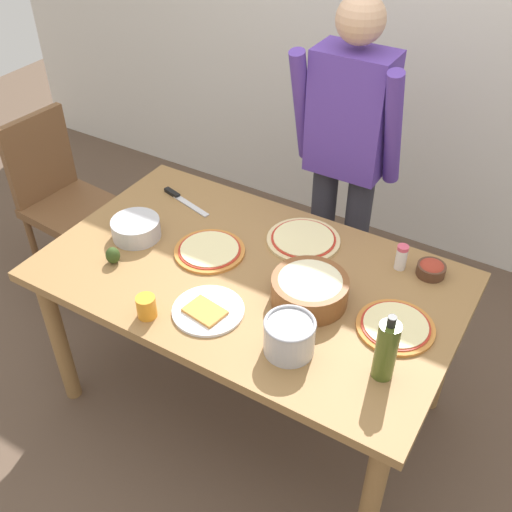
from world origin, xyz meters
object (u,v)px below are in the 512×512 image
Objects in this scene: chair_wooden_left at (60,194)px; small_sauce_bowl at (431,269)px; mixing_bowl_steel at (136,229)px; popcorn_bowl at (310,288)px; pizza_cooked_on_tray at (396,326)px; avocado at (113,255)px; olive_oil_bottle at (386,350)px; steel_pot at (289,336)px; dining_table at (249,291)px; chef_knife at (181,199)px; person_cook at (346,152)px; pizza_raw_on_board at (303,239)px; cup_orange at (146,307)px; salt_shaker at (401,257)px; pizza_second_cooked at (210,250)px; plate_with_slice at (208,311)px.

chair_wooden_left is 8.64× the size of small_sauce_bowl.
popcorn_bowl is at bearing 1.44° from mixing_bowl_steel.
pizza_cooked_on_tray is 3.91× the size of avocado.
mixing_bowl_steel is at bearing -178.56° from popcorn_bowl.
pizza_cooked_on_tray is 1.07× the size of olive_oil_bottle.
olive_oil_bottle is 3.66× the size of avocado.
popcorn_bowl is at bearing 101.96° from steel_pot.
mixing_bowl_steel is (-1.11, -0.05, 0.03)m from pizza_cooked_on_tray.
dining_table is 0.61m from chef_knife.
avocado is (-0.54, -0.98, -0.14)m from person_cook.
person_cook is at bearing 94.54° from pizza_raw_on_board.
steel_pot is at bearing -114.17° from small_sauce_bowl.
cup_orange is 0.35m from avocado.
olive_oil_bottle is at bearing -22.69° from chef_knife.
pizza_cooked_on_tray is 0.33m from popcorn_bowl.
cup_orange reaches higher than dining_table.
salt_shaker is (-0.12, -0.02, 0.02)m from small_sauce_bowl.
pizza_raw_on_board is at bearing -174.02° from salt_shaker.
pizza_raw_on_board is at bearing -172.84° from small_sauce_bowl.
pizza_raw_on_board is 0.61m from steel_pot.
dining_table is at bearing 161.57° from olive_oil_bottle.
pizza_second_cooked is 1.00× the size of chef_knife.
person_cook is 0.62m from salt_shaker.
chair_wooden_left is at bearing -177.58° from salt_shaker.
plate_with_slice is (-0.60, -0.27, -0.00)m from pizza_cooked_on_tray.
olive_oil_bottle is 2.42× the size of salt_shaker.
steel_pot is at bearing 12.72° from cup_orange.
plate_with_slice is at bearing -175.34° from olive_oil_bottle.
pizza_raw_on_board is at bearing 79.76° from plate_with_slice.
pizza_second_cooked is (-0.79, 0.02, 0.00)m from pizza_cooked_on_tray.
cup_orange is 0.74m from chef_knife.
chair_wooden_left reaches higher than plate_with_slice.
small_sauce_bowl is 0.68m from steel_pot.
salt_shaker is at bearing 49.79° from plate_with_slice.
small_sauce_bowl is 0.12m from salt_shaker.
chair_wooden_left is 3.65× the size of plate_with_slice.
pizza_second_cooked is 1.64× the size of steel_pot.
chair_wooden_left reaches higher than cup_orange.
dining_table is at bearing -149.58° from small_sauce_bowl.
olive_oil_bottle is (1.15, -0.17, 0.07)m from mixing_bowl_steel.
olive_oil_bottle is at bearing -87.31° from small_sauce_bowl.
person_cook is 8.10× the size of mixing_bowl_steel.
small_sauce_bowl is (0.80, 0.32, 0.02)m from pizza_second_cooked.
salt_shaker is (0.67, 0.71, 0.01)m from cup_orange.
mixing_bowl_steel reaches higher than avocado.
olive_oil_bottle reaches higher than small_sauce_bowl.
chef_knife is (-0.80, 0.29, -0.05)m from popcorn_bowl.
person_cook is 19.06× the size of cup_orange.
cup_orange is at bearing -153.13° from pizza_cooked_on_tray.
chair_wooden_left is 0.99m from avocado.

